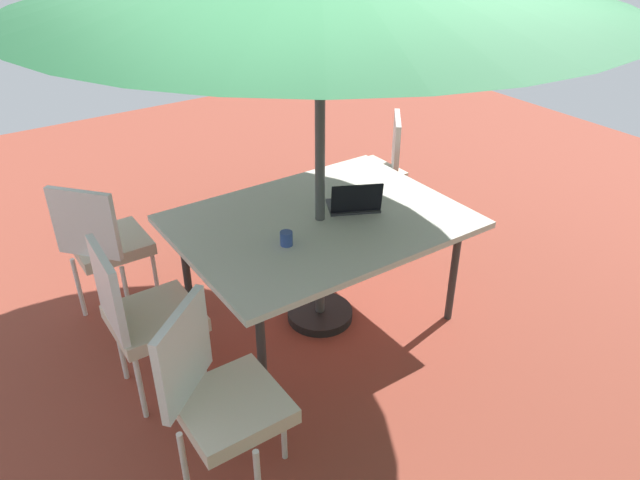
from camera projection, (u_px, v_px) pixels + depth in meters
ground_plane at (320, 318)px, 4.13m from camera, size 10.00×10.00×0.02m
dining_table at (320, 226)px, 3.76m from camera, size 1.73×1.29×0.76m
chair_northeast at (218, 394)px, 2.75m from camera, size 0.58×0.59×0.98m
chair_southwest at (376, 168)px, 4.94m from camera, size 0.58×0.58×0.98m
chair_east at (142, 313)px, 3.27m from camera, size 0.47×0.46×0.98m
chair_southeast at (104, 240)px, 3.93m from camera, size 0.59×0.58×0.98m
laptop at (354, 203)px, 3.82m from camera, size 0.40×0.36×0.21m
cup at (286, 238)px, 3.45m from camera, size 0.07×0.07×0.08m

